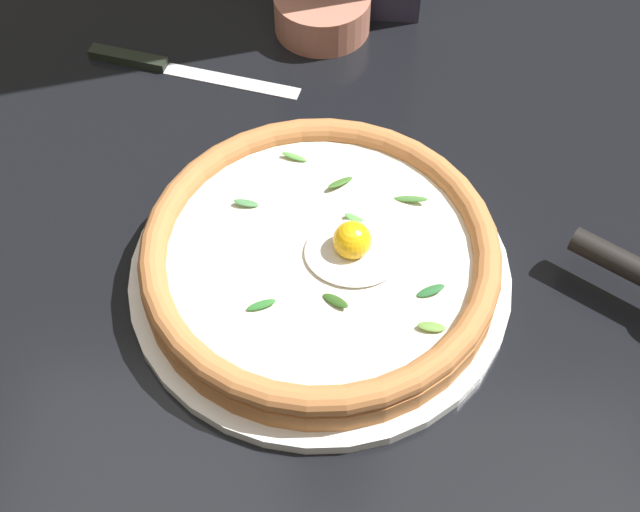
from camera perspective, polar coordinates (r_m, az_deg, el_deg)
ground_plane at (r=0.76m, az=-3.37°, el=-2.51°), size 2.40×2.40×0.03m
pizza_plate at (r=0.74m, az=0.00°, el=-1.20°), size 0.34×0.34×0.01m
pizza at (r=0.72m, az=0.04°, el=0.03°), size 0.31×0.31×0.06m
side_bowl at (r=0.97m, az=0.15°, el=16.27°), size 0.11×0.11×0.04m
table_knife at (r=0.95m, az=-10.75°, el=12.65°), size 0.24×0.07×0.01m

